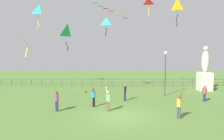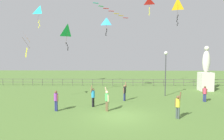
{
  "view_description": "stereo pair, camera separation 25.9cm",
  "coord_description": "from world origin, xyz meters",
  "px_view_note": "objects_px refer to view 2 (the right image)",
  "views": [
    {
      "loc": [
        -0.54,
        -14.24,
        4.49
      ],
      "look_at": [
        -0.74,
        6.48,
        2.83
      ],
      "focal_mm": 32.23,
      "sensor_mm": 36.0,
      "label": 1
    },
    {
      "loc": [
        -0.28,
        -14.24,
        4.49
      ],
      "look_at": [
        -0.74,
        6.48,
        2.83
      ],
      "focal_mm": 32.23,
      "sensor_mm": 36.0,
      "label": 2
    }
  ],
  "objects_px": {
    "statue_monument": "(206,75)",
    "person_6": "(205,93)",
    "person_3": "(56,99)",
    "kite_1": "(107,22)",
    "person_5": "(178,105)",
    "kite_0": "(40,12)",
    "person_2": "(93,96)",
    "kite_5": "(22,38)",
    "kite_3": "(178,4)",
    "kite_7": "(68,31)",
    "kite_2": "(149,2)",
    "person_4": "(107,99)",
    "person_1": "(125,91)",
    "lamppost": "(166,64)"
  },
  "relations": [
    {
      "from": "statue_monument",
      "to": "person_6",
      "type": "height_order",
      "value": "statue_monument"
    },
    {
      "from": "person_3",
      "to": "kite_1",
      "type": "distance_m",
      "value": 11.55
    },
    {
      "from": "person_5",
      "to": "kite_0",
      "type": "bearing_deg",
      "value": 136.86
    },
    {
      "from": "person_2",
      "to": "kite_5",
      "type": "xyz_separation_m",
      "value": [
        -6.44,
        1.17,
        4.98
      ]
    },
    {
      "from": "person_5",
      "to": "statue_monument",
      "type": "bearing_deg",
      "value": 58.49
    },
    {
      "from": "kite_3",
      "to": "kite_7",
      "type": "height_order",
      "value": "kite_3"
    },
    {
      "from": "person_6",
      "to": "kite_5",
      "type": "bearing_deg",
      "value": -177.18
    },
    {
      "from": "statue_monument",
      "to": "kite_2",
      "type": "height_order",
      "value": "kite_2"
    },
    {
      "from": "statue_monument",
      "to": "kite_3",
      "type": "bearing_deg",
      "value": -162.45
    },
    {
      "from": "person_3",
      "to": "kite_5",
      "type": "xyz_separation_m",
      "value": [
        -3.69,
        2.56,
        4.98
      ]
    },
    {
      "from": "person_4",
      "to": "kite_3",
      "type": "height_order",
      "value": "kite_3"
    },
    {
      "from": "statue_monument",
      "to": "person_5",
      "type": "distance_m",
      "value": 12.74
    },
    {
      "from": "kite_1",
      "to": "kite_0",
      "type": "bearing_deg",
      "value": 157.93
    },
    {
      "from": "statue_monument",
      "to": "person_4",
      "type": "relative_size",
      "value": 2.88
    },
    {
      "from": "person_1",
      "to": "person_5",
      "type": "bearing_deg",
      "value": -56.61
    },
    {
      "from": "person_1",
      "to": "person_3",
      "type": "xyz_separation_m",
      "value": [
        -5.52,
        -3.63,
        0.03
      ]
    },
    {
      "from": "lamppost",
      "to": "person_3",
      "type": "bearing_deg",
      "value": -149.28
    },
    {
      "from": "statue_monument",
      "to": "person_2",
      "type": "height_order",
      "value": "statue_monument"
    },
    {
      "from": "person_2",
      "to": "lamppost",
      "type": "bearing_deg",
      "value": 32.2
    },
    {
      "from": "person_5",
      "to": "person_6",
      "type": "bearing_deg",
      "value": 51.25
    },
    {
      "from": "person_1",
      "to": "person_4",
      "type": "distance_m",
      "value": 3.86
    },
    {
      "from": "statue_monument",
      "to": "person_6",
      "type": "relative_size",
      "value": 3.63
    },
    {
      "from": "statue_monument",
      "to": "person_2",
      "type": "relative_size",
      "value": 2.91
    },
    {
      "from": "lamppost",
      "to": "kite_7",
      "type": "relative_size",
      "value": 1.77
    },
    {
      "from": "person_1",
      "to": "person_4",
      "type": "xyz_separation_m",
      "value": [
        -1.53,
        -3.54,
        0.04
      ]
    },
    {
      "from": "kite_3",
      "to": "person_5",
      "type": "bearing_deg",
      "value": -105.39
    },
    {
      "from": "person_4",
      "to": "person_5",
      "type": "xyz_separation_m",
      "value": [
        5.01,
        -1.74,
        0.01
      ]
    },
    {
      "from": "statue_monument",
      "to": "kite_0",
      "type": "bearing_deg",
      "value": 172.5
    },
    {
      "from": "person_3",
      "to": "kite_0",
      "type": "distance_m",
      "value": 16.09
    },
    {
      "from": "person_4",
      "to": "kite_3",
      "type": "xyz_separation_m",
      "value": [
        7.64,
        7.83,
        9.11
      ]
    },
    {
      "from": "kite_0",
      "to": "person_3",
      "type": "bearing_deg",
      "value": -65.21
    },
    {
      "from": "person_5",
      "to": "kite_7",
      "type": "relative_size",
      "value": 0.71
    },
    {
      "from": "person_5",
      "to": "kite_5",
      "type": "relative_size",
      "value": 0.82
    },
    {
      "from": "person_5",
      "to": "lamppost",
      "type": "bearing_deg",
      "value": 82.84
    },
    {
      "from": "kite_7",
      "to": "person_5",
      "type": "bearing_deg",
      "value": -37.47
    },
    {
      "from": "statue_monument",
      "to": "kite_3",
      "type": "xyz_separation_m",
      "value": [
        -4.01,
        -1.27,
        8.18
      ]
    },
    {
      "from": "person_6",
      "to": "kite_2",
      "type": "xyz_separation_m",
      "value": [
        -3.98,
        8.69,
        10.55
      ]
    },
    {
      "from": "person_4",
      "to": "person_5",
      "type": "height_order",
      "value": "person_5"
    },
    {
      "from": "kite_0",
      "to": "kite_1",
      "type": "xyz_separation_m",
      "value": [
        9.11,
        -3.69,
        -2.0
      ]
    },
    {
      "from": "person_1",
      "to": "kite_5",
      "type": "distance_m",
      "value": 10.54
    },
    {
      "from": "person_6",
      "to": "kite_2",
      "type": "height_order",
      "value": "kite_2"
    },
    {
      "from": "person_2",
      "to": "kite_0",
      "type": "xyz_separation_m",
      "value": [
        -8.28,
        10.58,
        9.23
      ]
    },
    {
      "from": "kite_3",
      "to": "kite_7",
      "type": "distance_m",
      "value": 12.58
    },
    {
      "from": "person_3",
      "to": "kite_7",
      "type": "distance_m",
      "value": 8.04
    },
    {
      "from": "kite_0",
      "to": "kite_3",
      "type": "xyz_separation_m",
      "value": [
        17.16,
        -4.05,
        -0.11
      ]
    },
    {
      "from": "person_1",
      "to": "person_6",
      "type": "relative_size",
      "value": 1.21
    },
    {
      "from": "person_3",
      "to": "person_5",
      "type": "relative_size",
      "value": 0.85
    },
    {
      "from": "kite_7",
      "to": "kite_2",
      "type": "bearing_deg",
      "value": 35.28
    },
    {
      "from": "person_5",
      "to": "kite_5",
      "type": "distance_m",
      "value": 14.26
    },
    {
      "from": "kite_2",
      "to": "kite_7",
      "type": "relative_size",
      "value": 0.82
    }
  ]
}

